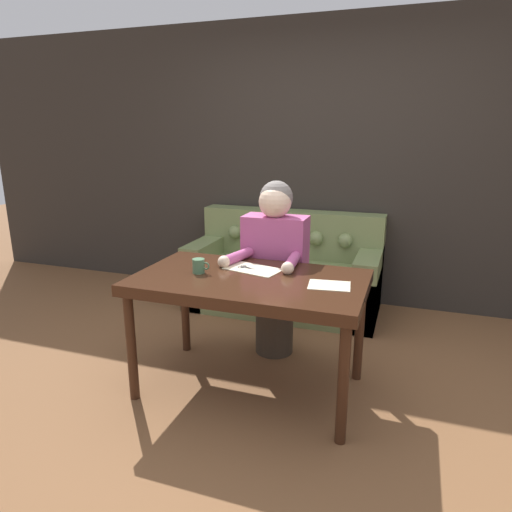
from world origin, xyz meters
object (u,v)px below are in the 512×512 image
dining_table (250,289)px  mug (199,266)px  person (275,266)px  scissors (248,268)px  couch (284,274)px

dining_table → mug: mug is taller
person → scissors: bearing=-100.0°
dining_table → scissors: (-0.07, 0.16, 0.08)m
couch → dining_table: bearing=-82.9°
dining_table → person: size_ratio=1.09×
dining_table → person: bearing=90.3°
couch → mug: couch is taller
dining_table → couch: bearing=97.1°
dining_table → mug: bearing=-175.4°
person → mug: size_ratio=11.34×
dining_table → mug: 0.35m
mug → scissors: bearing=35.9°
mug → dining_table: bearing=4.6°
person → couch: bearing=101.0°
person → scissors: 0.39m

